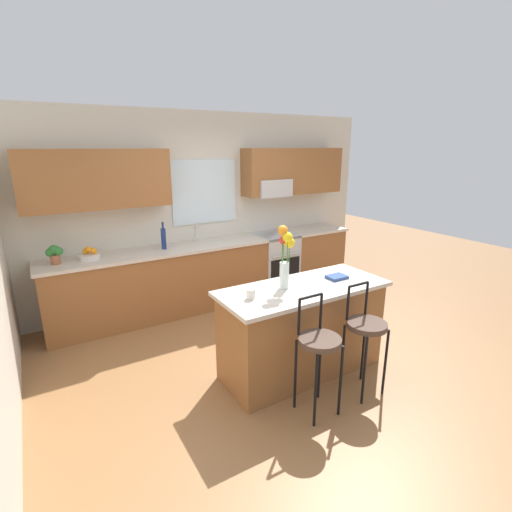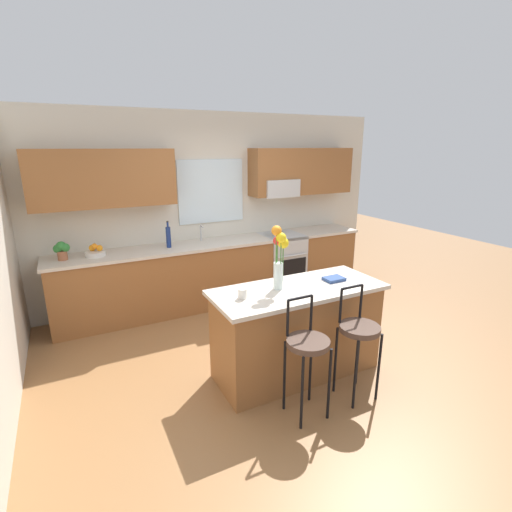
% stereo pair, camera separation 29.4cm
% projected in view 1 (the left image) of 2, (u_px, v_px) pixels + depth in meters
% --- Properties ---
extents(ground_plane, '(14.00, 14.00, 0.00)m').
position_uv_depth(ground_plane, '(282.00, 353.00, 4.23)').
color(ground_plane, olive).
extents(back_wall_assembly, '(5.60, 0.50, 2.70)m').
position_uv_depth(back_wall_assembly, '(206.00, 198.00, 5.45)').
color(back_wall_assembly, beige).
rests_on(back_wall_assembly, ground).
extents(counter_run, '(4.56, 0.64, 0.92)m').
position_uv_depth(counter_run, '(215.00, 272.00, 5.49)').
color(counter_run, brown).
rests_on(counter_run, ground).
extents(sink_faucet, '(0.02, 0.13, 0.23)m').
position_uv_depth(sink_faucet, '(195.00, 232.00, 5.33)').
color(sink_faucet, '#B7BABC').
rests_on(sink_faucet, counter_run).
extents(oven_range, '(0.60, 0.64, 0.92)m').
position_uv_depth(oven_range, '(274.00, 262.00, 5.98)').
color(oven_range, '#B7BABC').
rests_on(oven_range, ground).
extents(kitchen_island, '(1.70, 0.71, 0.92)m').
position_uv_depth(kitchen_island, '(302.00, 329.00, 3.80)').
color(kitchen_island, brown).
rests_on(kitchen_island, ground).
extents(bar_stool_near, '(0.36, 0.36, 1.04)m').
position_uv_depth(bar_stool_near, '(319.00, 346.00, 3.14)').
color(bar_stool_near, black).
rests_on(bar_stool_near, ground).
extents(bar_stool_middle, '(0.36, 0.36, 1.04)m').
position_uv_depth(bar_stool_middle, '(366.00, 330.00, 3.42)').
color(bar_stool_middle, black).
rests_on(bar_stool_middle, ground).
extents(flower_vase, '(0.17, 0.15, 0.62)m').
position_uv_depth(flower_vase, '(285.00, 253.00, 3.53)').
color(flower_vase, silver).
rests_on(flower_vase, kitchen_island).
extents(mug_ceramic, '(0.08, 0.08, 0.09)m').
position_uv_depth(mug_ceramic, '(251.00, 294.00, 3.37)').
color(mug_ceramic, silver).
rests_on(mug_ceramic, kitchen_island).
extents(cookbook, '(0.20, 0.15, 0.03)m').
position_uv_depth(cookbook, '(337.00, 277.00, 3.88)').
color(cookbook, navy).
rests_on(cookbook, kitchen_island).
extents(fruit_bowl_oranges, '(0.24, 0.24, 0.16)m').
position_uv_depth(fruit_bowl_oranges, '(89.00, 255.00, 4.54)').
color(fruit_bowl_oranges, silver).
rests_on(fruit_bowl_oranges, counter_run).
extents(bottle_olive_oil, '(0.06, 0.06, 0.36)m').
position_uv_depth(bottle_olive_oil, '(164.00, 238.00, 4.96)').
color(bottle_olive_oil, navy).
rests_on(bottle_olive_oil, counter_run).
extents(potted_plant_small, '(0.18, 0.12, 0.23)m').
position_uv_depth(potted_plant_small, '(55.00, 253.00, 4.33)').
color(potted_plant_small, '#9E5B3D').
rests_on(potted_plant_small, counter_run).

